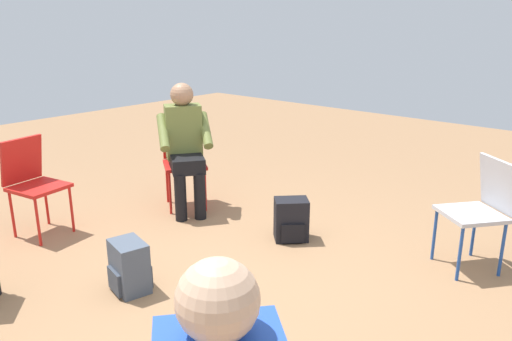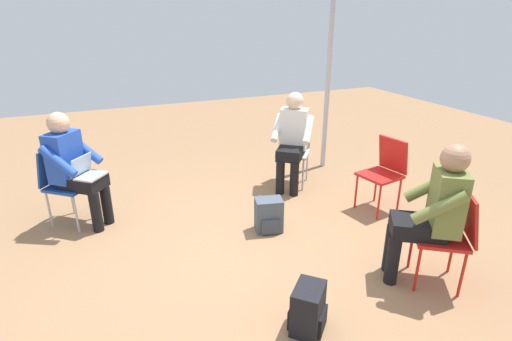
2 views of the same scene
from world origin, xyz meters
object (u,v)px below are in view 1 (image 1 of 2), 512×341
(chair_northwest, at_px, (184,157))
(chair_west, at_px, (33,179))
(backpack_by_empty_chair, at_px, (130,269))
(backpack_near_laptop_user, at_px, (291,222))
(person_in_olive, at_px, (185,142))
(chair_northeast, at_px, (481,206))

(chair_northwest, distance_m, chair_west, 1.40)
(chair_west, xyz_separation_m, backpack_by_empty_chair, (1.43, -0.05, -0.34))
(backpack_by_empty_chair, bearing_deg, backpack_near_laptop_user, 76.62)
(backpack_near_laptop_user, distance_m, backpack_by_empty_chair, 1.44)
(backpack_near_laptop_user, relative_size, backpack_by_empty_chair, 1.00)
(chair_northwest, distance_m, person_in_olive, 0.26)
(chair_northeast, xyz_separation_m, backpack_by_empty_chair, (-1.69, -1.92, -0.34))
(chair_northwest, xyz_separation_m, chair_west, (-0.43, -1.33, 0.00))
(chair_west, xyz_separation_m, person_in_olive, (0.57, 1.24, 0.20))
(chair_west, height_order, backpack_by_empty_chair, chair_west)
(backpack_near_laptop_user, xyz_separation_m, backpack_by_empty_chair, (-0.33, -1.40, 0.00))
(chair_northeast, relative_size, backpack_by_empty_chair, 2.36)
(person_in_olive, bearing_deg, chair_northwest, -90.00)
(chair_west, relative_size, backpack_by_empty_chair, 2.36)
(chair_northwest, relative_size, backpack_near_laptop_user, 2.36)
(chair_west, bearing_deg, backpack_by_empty_chair, 77.71)
(backpack_near_laptop_user, bearing_deg, chair_northwest, -179.05)
(chair_northwest, height_order, backpack_near_laptop_user, chair_northwest)
(person_in_olive, bearing_deg, chair_west, 9.89)
(chair_northeast, height_order, chair_west, same)
(person_in_olive, xyz_separation_m, backpack_near_laptop_user, (1.19, 0.12, -0.54))
(backpack_near_laptop_user, bearing_deg, person_in_olive, -174.42)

